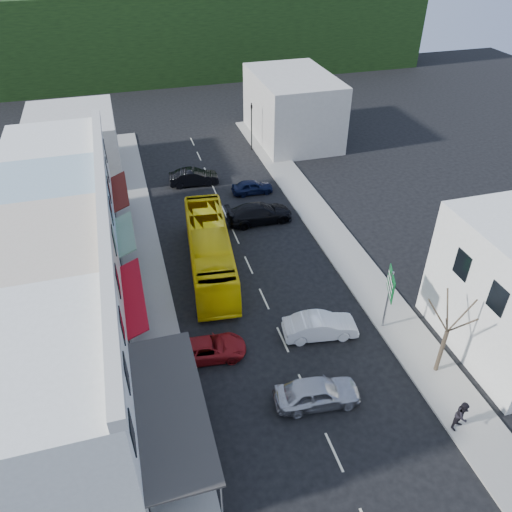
# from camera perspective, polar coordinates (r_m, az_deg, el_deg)

# --- Properties ---
(ground) EXTENTS (120.00, 120.00, 0.00)m
(ground) POSITION_cam_1_polar(r_m,az_deg,el_deg) (31.21, 3.06, -9.50)
(ground) COLOR black
(ground) RESTS_ON ground
(sidewalk_left) EXTENTS (3.00, 52.00, 0.15)m
(sidewalk_left) POSITION_cam_1_polar(r_m,az_deg,el_deg) (37.77, -12.71, -1.03)
(sidewalk_left) COLOR gray
(sidewalk_left) RESTS_ON ground
(sidewalk_right) EXTENTS (3.00, 52.00, 0.15)m
(sidewalk_right) POSITION_cam_1_polar(r_m,az_deg,el_deg) (40.67, 8.66, 2.42)
(sidewalk_right) COLOR gray
(sidewalk_right) RESTS_ON ground
(shopfront_row) EXTENTS (8.25, 30.00, 8.00)m
(shopfront_row) POSITION_cam_1_polar(r_m,az_deg,el_deg) (31.79, -21.68, -1.98)
(shopfront_row) COLOR silver
(shopfront_row) RESTS_ON ground
(distant_block_left) EXTENTS (8.00, 10.00, 6.00)m
(distant_block_left) POSITION_cam_1_polar(r_m,az_deg,el_deg) (51.54, -20.05, 11.77)
(distant_block_left) COLOR #B7B2A8
(distant_block_left) RESTS_ON ground
(distant_block_right) EXTENTS (8.00, 12.00, 7.00)m
(distant_block_right) POSITION_cam_1_polar(r_m,az_deg,el_deg) (57.09, 4.19, 16.57)
(distant_block_right) COLOR #B7B2A8
(distant_block_right) RESTS_ON ground
(hillside) EXTENTS (80.00, 26.00, 14.00)m
(hillside) POSITION_cam_1_polar(r_m,az_deg,el_deg) (87.34, -12.83, 24.78)
(hillside) COLOR black
(hillside) RESTS_ON ground
(bus) EXTENTS (3.68, 11.80, 3.10)m
(bus) POSITION_cam_1_polar(r_m,az_deg,el_deg) (35.87, -5.30, 0.53)
(bus) COLOR yellow
(bus) RESTS_ON ground
(car_silver) EXTENTS (4.56, 2.25, 1.40)m
(car_silver) POSITION_cam_1_polar(r_m,az_deg,el_deg) (27.70, 7.00, -15.34)
(car_silver) COLOR #BABABF
(car_silver) RESTS_ON ground
(car_white) EXTENTS (4.60, 2.37, 1.40)m
(car_white) POSITION_cam_1_polar(r_m,az_deg,el_deg) (31.20, 7.33, -8.03)
(car_white) COLOR white
(car_white) RESTS_ON ground
(car_red) EXTENTS (4.77, 2.37, 1.40)m
(car_red) POSITION_cam_1_polar(r_m,az_deg,el_deg) (29.86, -5.46, -10.35)
(car_red) COLOR maroon
(car_red) RESTS_ON ground
(car_black_near) EXTENTS (4.53, 1.92, 1.40)m
(car_black_near) POSITION_cam_1_polar(r_m,az_deg,el_deg) (41.74, 0.41, 4.82)
(car_black_near) COLOR black
(car_black_near) RESTS_ON ground
(car_navy_mid) EXTENTS (4.46, 1.95, 1.40)m
(car_navy_mid) POSITION_cam_1_polar(r_m,az_deg,el_deg) (46.06, -0.42, 7.98)
(car_navy_mid) COLOR black
(car_navy_mid) RESTS_ON ground
(car_black_far) EXTENTS (4.52, 2.13, 1.40)m
(car_black_far) POSITION_cam_1_polar(r_m,az_deg,el_deg) (47.95, -7.13, 8.88)
(car_black_far) COLOR black
(car_black_far) RESTS_ON ground
(pedestrian_left) EXTENTS (0.45, 0.63, 1.70)m
(pedestrian_left) POSITION_cam_1_polar(r_m,az_deg,el_deg) (31.89, -12.71, -6.87)
(pedestrian_left) COLOR black
(pedestrian_left) RESTS_ON sidewalk_left
(pedestrian_right) EXTENTS (0.81, 0.67, 1.70)m
(pedestrian_right) POSITION_cam_1_polar(r_m,az_deg,el_deg) (28.23, 22.50, -16.56)
(pedestrian_right) COLOR black
(pedestrian_right) RESTS_ON sidewalk_right
(direction_sign) EXTENTS (1.55, 2.14, 4.44)m
(direction_sign) POSITION_cam_1_polar(r_m,az_deg,el_deg) (31.46, 14.79, -4.99)
(direction_sign) COLOR #07541E
(direction_sign) RESTS_ON ground
(street_tree) EXTENTS (2.89, 2.89, 6.30)m
(street_tree) POSITION_cam_1_polar(r_m,az_deg,el_deg) (29.05, 21.01, -8.05)
(street_tree) COLOR #362C22
(street_tree) RESTS_ON ground
(traffic_signal) EXTENTS (1.02, 1.27, 5.10)m
(traffic_signal) POSITION_cam_1_polar(r_m,az_deg,el_deg) (54.19, -0.51, 14.52)
(traffic_signal) COLOR black
(traffic_signal) RESTS_ON ground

